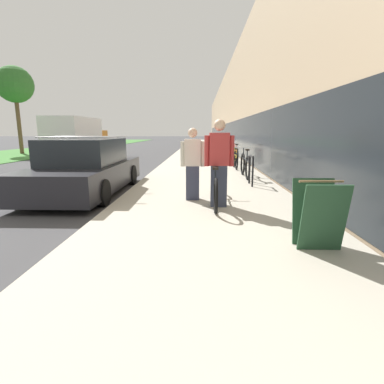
# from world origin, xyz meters

# --- Properties ---
(sidewalk_slab) EXTENTS (4.13, 70.00, 0.12)m
(sidewalk_slab) POSITION_xyz_m (5.99, 21.00, 0.06)
(sidewalk_slab) COLOR #B2AA99
(sidewalk_slab) RESTS_ON ground
(storefront_facade) EXTENTS (10.01, 70.00, 7.12)m
(storefront_facade) POSITION_xyz_m (13.09, 29.00, 3.55)
(storefront_facade) COLOR tan
(storefront_facade) RESTS_ON ground
(lawn_strip) EXTENTS (7.18, 70.00, 0.03)m
(lawn_strip) POSITION_xyz_m (-7.91, 25.00, 0.01)
(lawn_strip) COLOR #3D7533
(lawn_strip) RESTS_ON ground
(tandem_bicycle) EXTENTS (0.52, 2.54, 0.85)m
(tandem_bicycle) POSITION_xyz_m (6.10, 2.90, 0.48)
(tandem_bicycle) COLOR black
(tandem_bicycle) RESTS_ON sidewalk_slab
(person_rider) EXTENTS (0.59, 0.23, 1.75)m
(person_rider) POSITION_xyz_m (6.18, 2.57, 1.00)
(person_rider) COLOR #33384C
(person_rider) RESTS_ON sidewalk_slab
(person_bystander) EXTENTS (0.54, 0.21, 1.58)m
(person_bystander) POSITION_xyz_m (5.64, 3.17, 0.91)
(person_bystander) COLOR #33384C
(person_bystander) RESTS_ON sidewalk_slab
(bike_rack_hoop) EXTENTS (0.05, 0.60, 0.84)m
(bike_rack_hoop) POSITION_xyz_m (7.25, 5.08, 0.63)
(bike_rack_hoop) COLOR black
(bike_rack_hoop) RESTS_ON sidewalk_slab
(cruiser_bike_nearest) EXTENTS (0.52, 1.92, 0.97)m
(cruiser_bike_nearest) POSITION_xyz_m (7.30, 6.60, 0.52)
(cruiser_bike_nearest) COLOR black
(cruiser_bike_nearest) RESTS_ON sidewalk_slab
(cruiser_bike_middle) EXTENTS (0.52, 1.64, 0.87)m
(cruiser_bike_middle) POSITION_xyz_m (7.25, 9.06, 0.48)
(cruiser_bike_middle) COLOR black
(cruiser_bike_middle) RESTS_ON sidewalk_slab
(cruiser_bike_farthest) EXTENTS (0.52, 1.89, 0.94)m
(cruiser_bike_farthest) POSITION_xyz_m (7.53, 11.44, 0.51)
(cruiser_bike_farthest) COLOR black
(cruiser_bike_farthest) RESTS_ON sidewalk_slab
(sandwich_board_sign) EXTENTS (0.56, 0.56, 0.90)m
(sandwich_board_sign) POSITION_xyz_m (7.35, 0.37, 0.57)
(sandwich_board_sign) COLOR #23472D
(sandwich_board_sign) RESTS_ON sidewalk_slab
(parked_sedan_curbside) EXTENTS (2.00, 4.67, 1.50)m
(parked_sedan_curbside) POSITION_xyz_m (2.78, 4.35, 0.65)
(parked_sedan_curbside) COLOR black
(parked_sedan_curbside) RESTS_ON ground
(moving_truck) EXTENTS (2.27, 6.41, 2.54)m
(moving_truck) POSITION_xyz_m (-2.55, 16.85, 1.29)
(moving_truck) COLOR orange
(moving_truck) RESTS_ON ground
(street_tree_far) EXTENTS (2.58, 2.58, 6.26)m
(street_tree_far) POSITION_xyz_m (-7.64, 18.80, 4.92)
(street_tree_far) COLOR brown
(street_tree_far) RESTS_ON ground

